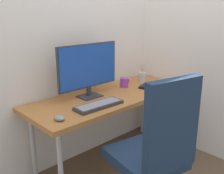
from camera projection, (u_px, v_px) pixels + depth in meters
The scene contains 11 objects.
ground_plane at pixel (112, 160), 2.65m from camera, with size 8.00×8.00×0.00m, color brown.
wall_back at pixel (88, 17), 2.49m from camera, with size 2.71×0.04×2.80m, color white.
wall_side_right at pixel (181, 17), 2.71m from camera, with size 0.04×1.68×2.80m, color white.
desk at pixel (112, 100), 2.47m from camera, with size 1.64×0.62×0.70m.
office_chair at pixel (156, 148), 1.82m from camera, with size 0.62×0.64×1.07m.
monitor at pixel (88, 68), 2.32m from camera, with size 0.64×0.16×0.48m.
keyboard at pixel (99, 105), 2.14m from camera, with size 0.43×0.16×0.03m.
mouse at pixel (60, 118), 1.87m from camera, with size 0.07×0.09×0.04m, color gray.
pen_holder at pixel (142, 77), 2.87m from camera, with size 0.08×0.08×0.19m.
notebook at pixel (150, 87), 2.64m from camera, with size 0.15×0.19×0.03m, color black.
coffee_mug at pixel (124, 82), 2.68m from camera, with size 0.12×0.09×0.10m.
Camera 1 is at (-1.60, -1.69, 1.47)m, focal length 41.74 mm.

